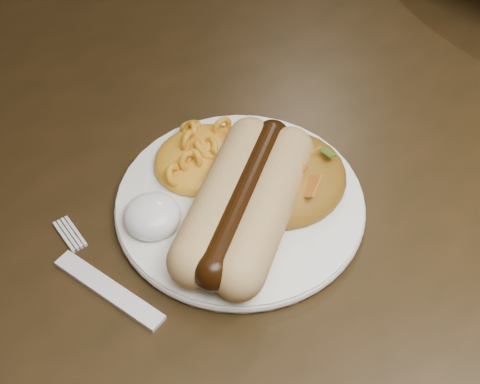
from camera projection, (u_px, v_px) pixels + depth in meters
table at (254, 210)px, 0.72m from camera, size 1.60×0.90×0.75m
plate at (240, 204)px, 0.60m from camera, size 0.26×0.26×0.01m
hotdog at (245, 201)px, 0.57m from camera, size 0.13×0.14×0.04m
mac_and_cheese at (204, 149)px, 0.61m from camera, size 0.09×0.09×0.03m
sour_cream at (151, 211)px, 0.57m from camera, size 0.05×0.05×0.03m
taco_salad at (283, 169)px, 0.60m from camera, size 0.11×0.10×0.05m
fork at (109, 290)px, 0.55m from camera, size 0.06×0.13×0.00m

